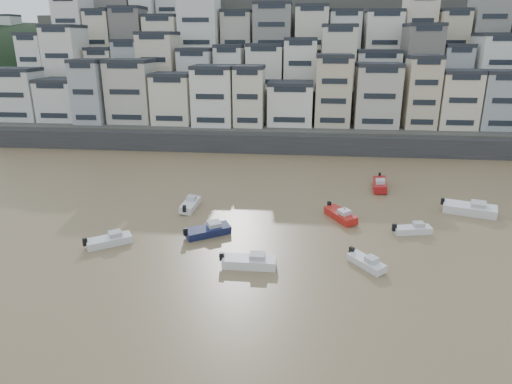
# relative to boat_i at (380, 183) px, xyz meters

# --- Properties ---
(harbor_wall) EXTENTS (140.00, 3.00, 3.50)m
(harbor_wall) POSITION_rel_boat_i_xyz_m (-15.45, 19.99, 0.89)
(harbor_wall) COLOR #38383A
(harbor_wall) RESTS_ON ground
(hillside) EXTENTS (141.04, 66.00, 50.00)m
(hillside) POSITION_rel_boat_i_xyz_m (-10.71, 59.83, 12.15)
(hillside) COLOR #4C4C47
(hillside) RESTS_ON ground
(boat_i) EXTENTS (2.81, 6.51, 1.72)m
(boat_i) POSITION_rel_boat_i_xyz_m (0.00, 0.00, 0.00)
(boat_i) COLOR maroon
(boat_i) RESTS_ON ground
(boat_e) EXTENTS (4.25, 5.73, 1.51)m
(boat_e) POSITION_rel_boat_i_xyz_m (-6.46, -12.44, -0.11)
(boat_e) COLOR #B01C15
(boat_e) RESTS_ON ground
(boat_c) EXTENTS (5.54, 4.51, 1.49)m
(boat_c) POSITION_rel_boat_i_xyz_m (-21.29, -18.81, -0.12)
(boat_c) COLOR #161C45
(boat_c) RESTS_ON ground
(boat_g) EXTENTS (7.02, 4.14, 1.82)m
(boat_g) POSITION_rel_boat_i_xyz_m (9.46, -9.13, 0.05)
(boat_g) COLOR silver
(boat_g) RESTS_ON ground
(boat_b) EXTENTS (3.85, 4.43, 1.21)m
(boat_b) POSITION_rel_boat_i_xyz_m (-4.82, -24.29, -0.25)
(boat_b) COLOR silver
(boat_b) RESTS_ON ground
(boat_d) EXTENTS (4.76, 2.41, 1.24)m
(boat_d) POSITION_rel_boat_i_xyz_m (1.27, -15.70, -0.24)
(boat_d) COLOR silver
(boat_d) RESTS_ON ground
(boat_j) EXTENTS (5.05, 4.26, 1.37)m
(boat_j) POSITION_rel_boat_i_xyz_m (-31.15, -22.24, -0.17)
(boat_j) COLOR silver
(boat_j) RESTS_ON ground
(boat_a) EXTENTS (5.59, 1.85, 1.52)m
(boat_a) POSITION_rel_boat_i_xyz_m (-15.91, -25.52, -0.10)
(boat_a) COLOR white
(boat_a) RESTS_ON ground
(boat_f) EXTENTS (1.92, 5.35, 1.44)m
(boat_f) POSITION_rel_boat_i_xyz_m (-25.27, -10.77, -0.14)
(boat_f) COLOR silver
(boat_f) RESTS_ON ground
(person_pink) EXTENTS (0.44, 0.44, 1.74)m
(person_pink) POSITION_rel_boat_i_xyz_m (-6.10, -12.75, 0.01)
(person_pink) COLOR tan
(person_pink) RESTS_ON ground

